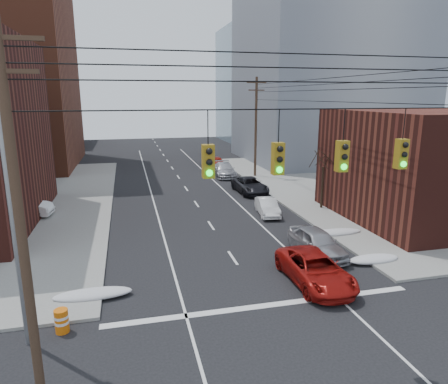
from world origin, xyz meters
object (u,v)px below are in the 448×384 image
red_pickup (315,269)px  lot_car_b (18,193)px  parked_car_f (208,161)px  parked_car_a (317,243)px  parked_car_c (250,185)px  parked_car_d (225,170)px  parked_car_e (217,161)px  lot_car_a (18,207)px  construction_barrel (62,321)px  parked_car_b (267,207)px

red_pickup → lot_car_b: red_pickup is taller
parked_car_f → parked_car_a: bearing=-83.7°
red_pickup → parked_car_c: (2.56, 18.78, -0.00)m
parked_car_d → parked_car_f: (-0.39, 7.79, -0.12)m
parked_car_a → lot_car_b: (-19.75, 17.18, 0.00)m
parked_car_a → parked_car_e: parked_car_a is taller
lot_car_b → parked_car_e: bearing=-69.2°
parked_car_c → parked_car_a: bearing=-95.3°
red_pickup → lot_car_b: (-18.05, 20.40, 0.06)m
parked_car_e → parked_car_f: size_ratio=0.95×
parked_car_a → parked_car_e: bearing=84.3°
lot_car_a → red_pickup: bearing=-124.4°
parked_car_d → parked_car_e: parked_car_d is taller
red_pickup → parked_car_e: 33.99m
red_pickup → parked_car_c: red_pickup is taller
parked_car_c → parked_car_d: 8.28m
parked_car_d → construction_barrel: size_ratio=5.59×
parked_car_c → parked_car_f: 16.07m
lot_car_b → construction_barrel: bearing=-175.4°
parked_car_a → lot_car_a: lot_car_a is taller
parked_car_b → parked_car_f: size_ratio=0.99×
red_pickup → parked_car_a: bearing=61.5°
parked_car_c → parked_car_f: bearing=90.8°
parked_car_d → construction_barrel: 31.60m
lot_car_a → construction_barrel: size_ratio=5.00×
red_pickup → parked_car_f: (1.70, 34.83, -0.08)m
parked_car_a → parked_car_c: parked_car_a is taller
parked_car_d → parked_car_f: bearing=97.5°
parked_car_a → parked_car_b: parked_car_a is taller
parked_car_c → lot_car_b: size_ratio=1.14×
parked_car_d → lot_car_a: lot_car_a is taller
lot_car_a → parked_car_f: bearing=-35.4°
parked_car_b → parked_car_d: parked_car_d is taller
construction_barrel → lot_car_b: bearing=106.7°
parked_car_a → parked_car_e: (1.04, 30.66, -0.15)m
parked_car_a → parked_car_c: bearing=83.1°
parked_car_f → lot_car_b: lot_car_b is taller
parked_car_c → lot_car_a: size_ratio=1.10×
parked_car_a → parked_car_e: 30.68m
lot_car_b → parked_car_f: bearing=-66.0°
lot_car_a → construction_barrel: (5.24, -16.37, -0.44)m
parked_car_b → parked_car_f: parked_car_f is taller
parked_car_d → parked_car_e: size_ratio=1.42×
parked_car_b → lot_car_b: 21.63m
parked_car_b → parked_car_c: parked_car_c is taller
lot_car_b → construction_barrel: (6.59, -21.90, -0.30)m
construction_barrel → lot_car_a: bearing=107.7°
lot_car_b → red_pickup: bearing=-150.7°
parked_car_d → construction_barrel: parked_car_d is taller
parked_car_d → parked_car_f: 7.80m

